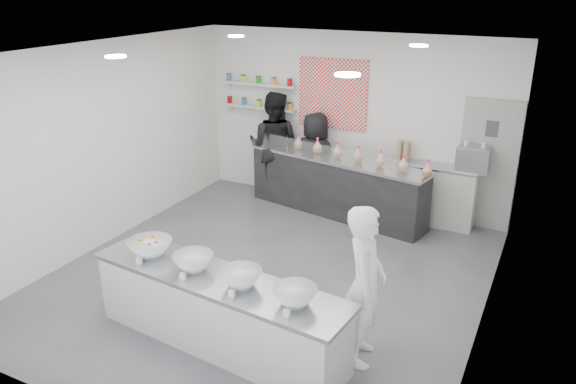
% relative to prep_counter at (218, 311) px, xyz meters
% --- Properties ---
extents(floor, '(6.00, 6.00, 0.00)m').
position_rel_prep_counter_xyz_m(floor, '(-0.22, 1.57, -0.42)').
color(floor, '#515156').
rests_on(floor, ground).
extents(ceiling, '(6.00, 6.00, 0.00)m').
position_rel_prep_counter_xyz_m(ceiling, '(-0.22, 1.57, 2.58)').
color(ceiling, white).
rests_on(ceiling, floor).
extents(back_wall, '(5.50, 0.00, 5.50)m').
position_rel_prep_counter_xyz_m(back_wall, '(-0.22, 4.57, 1.08)').
color(back_wall, white).
rests_on(back_wall, floor).
extents(left_wall, '(0.00, 6.00, 6.00)m').
position_rel_prep_counter_xyz_m(left_wall, '(-2.97, 1.57, 1.08)').
color(left_wall, white).
rests_on(left_wall, floor).
extents(right_wall, '(0.00, 6.00, 6.00)m').
position_rel_prep_counter_xyz_m(right_wall, '(2.53, 1.57, 1.08)').
color(right_wall, white).
rests_on(right_wall, floor).
extents(back_door, '(0.88, 0.04, 2.10)m').
position_rel_prep_counter_xyz_m(back_door, '(2.08, 4.54, 0.63)').
color(back_door, '#989896').
rests_on(back_door, floor).
extents(pattern_panel, '(1.25, 0.03, 1.20)m').
position_rel_prep_counter_xyz_m(pattern_panel, '(-0.57, 4.55, 1.53)').
color(pattern_panel, red).
rests_on(pattern_panel, back_wall).
extents(jar_shelf_lower, '(1.45, 0.22, 0.04)m').
position_rel_prep_counter_xyz_m(jar_shelf_lower, '(-1.97, 4.47, 1.18)').
color(jar_shelf_lower, silver).
rests_on(jar_shelf_lower, back_wall).
extents(jar_shelf_upper, '(1.45, 0.22, 0.04)m').
position_rel_prep_counter_xyz_m(jar_shelf_upper, '(-1.97, 4.47, 1.60)').
color(jar_shelf_upper, silver).
rests_on(jar_shelf_upper, back_wall).
extents(preserve_jars, '(1.45, 0.10, 0.56)m').
position_rel_prep_counter_xyz_m(preserve_jars, '(-1.97, 4.45, 1.46)').
color(preserve_jars, '#CD0009').
rests_on(preserve_jars, jar_shelf_lower).
extents(downlight_0, '(0.24, 0.24, 0.02)m').
position_rel_prep_counter_xyz_m(downlight_0, '(-1.62, 0.57, 2.56)').
color(downlight_0, white).
rests_on(downlight_0, ceiling).
extents(downlight_1, '(0.24, 0.24, 0.02)m').
position_rel_prep_counter_xyz_m(downlight_1, '(1.18, 0.57, 2.56)').
color(downlight_1, white).
rests_on(downlight_1, ceiling).
extents(downlight_2, '(0.24, 0.24, 0.02)m').
position_rel_prep_counter_xyz_m(downlight_2, '(-1.62, 3.17, 2.56)').
color(downlight_2, white).
rests_on(downlight_2, ceiling).
extents(downlight_3, '(0.24, 0.24, 0.02)m').
position_rel_prep_counter_xyz_m(downlight_3, '(1.18, 3.17, 2.56)').
color(downlight_3, white).
rests_on(downlight_3, ceiling).
extents(prep_counter, '(3.13, 1.01, 0.84)m').
position_rel_prep_counter_xyz_m(prep_counter, '(0.00, 0.00, 0.00)').
color(prep_counter, beige).
rests_on(prep_counter, floor).
extents(back_bar, '(3.30, 1.20, 1.00)m').
position_rel_prep_counter_xyz_m(back_bar, '(-0.24, 3.99, 0.08)').
color(back_bar, black).
rests_on(back_bar, floor).
extents(sneeze_guard, '(3.14, 0.62, 0.27)m').
position_rel_prep_counter_xyz_m(sneeze_guard, '(-0.29, 3.72, 0.72)').
color(sneeze_guard, white).
rests_on(sneeze_guard, back_bar).
extents(espresso_ledge, '(1.34, 0.43, 0.99)m').
position_rel_prep_counter_xyz_m(espresso_ledge, '(1.33, 4.35, 0.08)').
color(espresso_ledge, beige).
rests_on(espresso_ledge, floor).
extents(espresso_machine, '(0.49, 0.34, 0.37)m').
position_rel_prep_counter_xyz_m(espresso_machine, '(1.88, 4.35, 0.76)').
color(espresso_machine, '#93969E').
rests_on(espresso_machine, espresso_ledge).
extents(cup_stacks, '(0.24, 0.24, 0.33)m').
position_rel_prep_counter_xyz_m(cup_stacks, '(0.78, 4.35, 0.74)').
color(cup_stacks, '#9C7865').
rests_on(cup_stacks, espresso_ledge).
extents(prep_bowls, '(2.44, 0.79, 0.18)m').
position_rel_prep_counter_xyz_m(prep_bowls, '(0.00, 0.00, 0.51)').
color(prep_bowls, white).
rests_on(prep_bowls, prep_counter).
extents(label_cards, '(2.01, 0.04, 0.07)m').
position_rel_prep_counter_xyz_m(label_cards, '(0.05, -0.54, 0.45)').
color(label_cards, white).
rests_on(label_cards, prep_counter).
extents(cookie_bags, '(3.33, 0.79, 0.28)m').
position_rel_prep_counter_xyz_m(cookie_bags, '(-0.24, 3.99, 0.72)').
color(cookie_bags, pink).
rests_on(cookie_bags, back_bar).
extents(woman_prep, '(0.57, 0.72, 1.76)m').
position_rel_prep_counter_xyz_m(woman_prep, '(1.48, 0.48, 0.46)').
color(woman_prep, white).
rests_on(woman_prep, floor).
extents(staff_left, '(1.06, 0.89, 1.96)m').
position_rel_prep_counter_xyz_m(staff_left, '(-1.56, 4.24, 0.56)').
color(staff_left, black).
rests_on(staff_left, floor).
extents(staff_right, '(0.87, 0.62, 1.67)m').
position_rel_prep_counter_xyz_m(staff_right, '(-0.75, 4.24, 0.41)').
color(staff_right, black).
rests_on(staff_right, floor).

